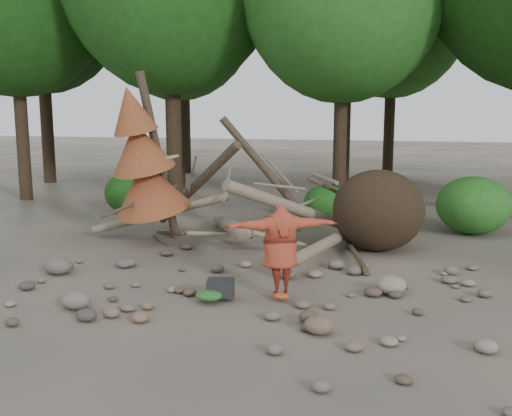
# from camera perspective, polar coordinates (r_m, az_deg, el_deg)

# --- Properties ---
(ground) EXTENTS (120.00, 120.00, 0.00)m
(ground) POSITION_cam_1_polar(r_m,az_deg,el_deg) (10.65, -3.96, -8.67)
(ground) COLOR #514C44
(ground) RESTS_ON ground
(deadfall_pile) EXTENTS (8.55, 5.24, 3.30)m
(deadfall_pile) POSITION_cam_1_polar(r_m,az_deg,el_deg) (14.02, 9.73, -0.34)
(deadfall_pile) COLOR #332619
(deadfall_pile) RESTS_ON ground
(dead_conifer) EXTENTS (2.06, 2.16, 4.35)m
(dead_conifer) POSITION_cam_1_polar(r_m,az_deg,el_deg) (14.51, -11.19, 4.57)
(dead_conifer) COLOR #4C3F30
(dead_conifer) RESTS_ON ground
(bush_left) EXTENTS (1.80, 1.80, 1.44)m
(bush_left) POSITION_cam_1_polar(r_m,az_deg,el_deg) (19.13, -12.25, 1.50)
(bush_left) COLOR #1B4F15
(bush_left) RESTS_ON ground
(bush_mid) EXTENTS (1.40, 1.40, 1.12)m
(bush_mid) POSITION_cam_1_polar(r_m,az_deg,el_deg) (17.73, 7.02, 0.50)
(bush_mid) COLOR #25651D
(bush_mid) RESTS_ON ground
(bush_right) EXTENTS (2.00, 2.00, 1.60)m
(bush_right) POSITION_cam_1_polar(r_m,az_deg,el_deg) (16.77, 20.92, 0.26)
(bush_right) COLOR #2E7725
(bush_right) RESTS_ON ground
(frisbee_thrower) EXTENTS (3.00, 1.40, 2.53)m
(frisbee_thrower) POSITION_cam_1_polar(r_m,az_deg,el_deg) (10.23, 2.47, -4.11)
(frisbee_thrower) COLOR #A03724
(frisbee_thrower) RESTS_ON ground
(backpack) EXTENTS (0.54, 0.43, 0.32)m
(backpack) POSITION_cam_1_polar(r_m,az_deg,el_deg) (10.33, -3.56, -8.31)
(backpack) COLOR black
(backpack) RESTS_ON ground
(cloth_green) EXTENTS (0.49, 0.41, 0.18)m
(cloth_green) POSITION_cam_1_polar(r_m,az_deg,el_deg) (10.19, -4.72, -8.98)
(cloth_green) COLOR #286227
(cloth_green) RESTS_ON ground
(cloth_orange) EXTENTS (0.30, 0.24, 0.11)m
(cloth_orange) POSITION_cam_1_polar(r_m,az_deg,el_deg) (10.27, 2.53, -9.03)
(cloth_orange) COLOR #C04721
(cloth_orange) RESTS_ON ground
(boulder_front_left) EXTENTS (0.52, 0.46, 0.31)m
(boulder_front_left) POSITION_cam_1_polar(r_m,az_deg,el_deg) (10.34, -17.55, -8.76)
(boulder_front_left) COLOR slate
(boulder_front_left) RESTS_ON ground
(boulder_front_right) EXTENTS (0.45, 0.41, 0.27)m
(boulder_front_right) POSITION_cam_1_polar(r_m,az_deg,el_deg) (8.87, 6.32, -11.57)
(boulder_front_right) COLOR brown
(boulder_front_right) RESTS_ON ground
(boulder_mid_right) EXTENTS (0.58, 0.52, 0.35)m
(boulder_mid_right) POSITION_cam_1_polar(r_m,az_deg,el_deg) (10.93, 13.33, -7.48)
(boulder_mid_right) COLOR gray
(boulder_mid_right) RESTS_ON ground
(boulder_mid_left) EXTENTS (0.59, 0.53, 0.35)m
(boulder_mid_left) POSITION_cam_1_polar(r_m,az_deg,el_deg) (12.58, -19.17, -5.48)
(boulder_mid_left) COLOR #645B54
(boulder_mid_left) RESTS_ON ground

